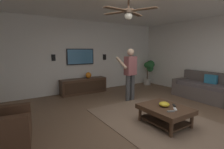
{
  "coord_description": "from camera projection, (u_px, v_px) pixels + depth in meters",
  "views": [
    {
      "loc": [
        -2.47,
        2.6,
        1.59
      ],
      "look_at": [
        1.21,
        0.26,
        0.95
      ],
      "focal_mm": 26.45,
      "sensor_mm": 36.0,
      "label": 1
    }
  ],
  "objects": [
    {
      "name": "wall_speaker_right",
      "position": [
        53.0,
        58.0,
        5.68
      ],
      "size": [
        0.06,
        0.12,
        0.22
      ],
      "primitive_type": "cube",
      "color": "black"
    },
    {
      "name": "remote_white",
      "position": [
        175.0,
        109.0,
        3.33
      ],
      "size": [
        0.14,
        0.13,
        0.02
      ],
      "primitive_type": "cube",
      "rotation": [
        0.0,
        0.0,
        2.42
      ],
      "color": "white",
      "rests_on": "coffee_table"
    },
    {
      "name": "wall_speaker_left",
      "position": [
        104.0,
        57.0,
        6.76
      ],
      "size": [
        0.06,
        0.12,
        0.22
      ],
      "primitive_type": "cube",
      "color": "black"
    },
    {
      "name": "person_standing",
      "position": [
        130.0,
        71.0,
        5.18
      ],
      "size": [
        0.57,
        0.57,
        1.64
      ],
      "rotation": [
        0.0,
        0.0,
        0.1
      ],
      "color": "#3F3F3F",
      "rests_on": "ground"
    },
    {
      "name": "couch",
      "position": [
        205.0,
        90.0,
        5.36
      ],
      "size": [
        1.93,
        0.93,
        0.87
      ],
      "rotation": [
        0.0,
        0.0,
        1.54
      ],
      "color": "#564C47",
      "rests_on": "ground"
    },
    {
      "name": "media_console",
      "position": [
        84.0,
        86.0,
        6.14
      ],
      "size": [
        0.45,
        1.7,
        0.55
      ],
      "rotation": [
        0.0,
        0.0,
        3.14
      ],
      "color": "#422B1C",
      "rests_on": "ground"
    },
    {
      "name": "vase_round",
      "position": [
        88.0,
        75.0,
        6.2
      ],
      "size": [
        0.22,
        0.22,
        0.22
      ],
      "primitive_type": "sphere",
      "color": "orange",
      "rests_on": "media_console"
    },
    {
      "name": "coffee_table",
      "position": [
        165.0,
        111.0,
        3.52
      ],
      "size": [
        1.0,
        0.8,
        0.4
      ],
      "color": "#422B1C",
      "rests_on": "ground"
    },
    {
      "name": "ground_plane",
      "position": [
        151.0,
        122.0,
        3.67
      ],
      "size": [
        8.3,
        8.3,
        0.0
      ],
      "primitive_type": "plane",
      "color": "brown"
    },
    {
      "name": "remote_grey",
      "position": [
        171.0,
        111.0,
        3.21
      ],
      "size": [
        0.1,
        0.15,
        0.02
      ],
      "primitive_type": "cube",
      "rotation": [
        0.0,
        0.0,
        1.15
      ],
      "color": "slate",
      "rests_on": "coffee_table"
    },
    {
      "name": "armchair",
      "position": [
        2.0,
        128.0,
        2.82
      ],
      "size": [
        0.91,
        0.92,
        0.82
      ],
      "rotation": [
        0.0,
        0.0,
        -1.71
      ],
      "color": "#472D1E",
      "rests_on": "ground"
    },
    {
      "name": "remote_black",
      "position": [
        174.0,
        105.0,
        3.56
      ],
      "size": [
        0.14,
        0.13,
        0.02
      ],
      "primitive_type": "cube",
      "rotation": [
        0.0,
        0.0,
        2.43
      ],
      "color": "black",
      "rests_on": "coffee_table"
    },
    {
      "name": "ceiling_fan",
      "position": [
        128.0,
        13.0,
        3.44
      ],
      "size": [
        1.13,
        1.17,
        0.46
      ],
      "color": "#4C3828"
    },
    {
      "name": "tv",
      "position": [
        80.0,
        57.0,
        6.19
      ],
      "size": [
        0.05,
        1.05,
        0.59
      ],
      "rotation": [
        0.0,
        0.0,
        3.14
      ],
      "color": "black"
    },
    {
      "name": "area_rug",
      "position": [
        157.0,
        121.0,
        3.72
      ],
      "size": [
        3.04,
        2.12,
        0.01
      ],
      "primitive_type": "cube",
      "color": "#7A604C",
      "rests_on": "ground"
    },
    {
      "name": "wall_back_tv",
      "position": [
        86.0,
        57.0,
        6.4
      ],
      "size": [
        0.1,
        6.74,
        2.69
      ],
      "primitive_type": "cube",
      "color": "silver",
      "rests_on": "ground"
    },
    {
      "name": "potted_plant_tall",
      "position": [
        149.0,
        68.0,
        7.58
      ],
      "size": [
        0.47,
        0.46,
        1.13
      ],
      "color": "#B7B2A8",
      "rests_on": "ground"
    },
    {
      "name": "bowl",
      "position": [
        164.0,
        104.0,
        3.51
      ],
      "size": [
        0.22,
        0.22,
        0.1
      ],
      "primitive_type": "ellipsoid",
      "color": "gold",
      "rests_on": "coffee_table"
    }
  ]
}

